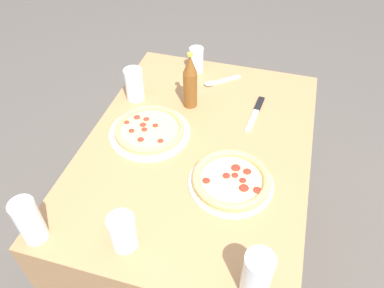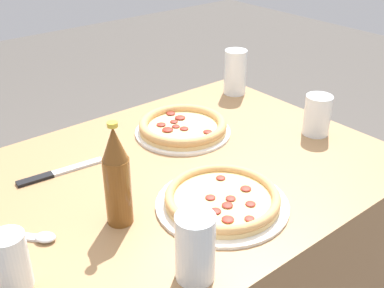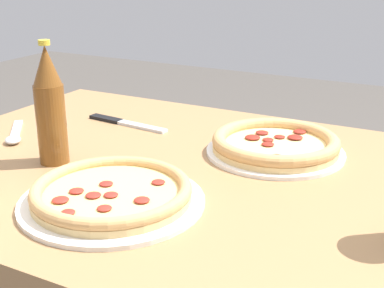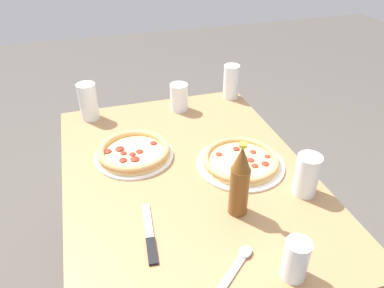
# 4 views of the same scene
# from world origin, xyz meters

# --- Properties ---
(pizza_margherita) EXTENTS (0.31, 0.31, 0.04)m
(pizza_margherita) POSITION_xyz_m (0.01, 0.19, 0.73)
(pizza_margherita) COLOR silver
(pizza_margherita) RESTS_ON table
(pizza_pepperoni) EXTENTS (0.29, 0.29, 0.04)m
(pizza_pepperoni) POSITION_xyz_m (-0.15, -0.16, 0.73)
(pizza_pepperoni) COLOR white
(pizza_pepperoni) RESTS_ON table
(beer_bottle) EXTENTS (0.06, 0.06, 0.25)m
(beer_bottle) POSITION_xyz_m (0.23, 0.09, 0.82)
(beer_bottle) COLOR brown
(beer_bottle) RESTS_ON table
(knife) EXTENTS (0.23, 0.05, 0.01)m
(knife) POSITION_xyz_m (0.25, -0.18, 0.71)
(knife) COLOR black
(knife) RESTS_ON table
(spoon) EXTENTS (0.14, 0.16, 0.02)m
(spoon) POSITION_xyz_m (0.41, 0.02, 0.71)
(spoon) COLOR silver
(spoon) RESTS_ON table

